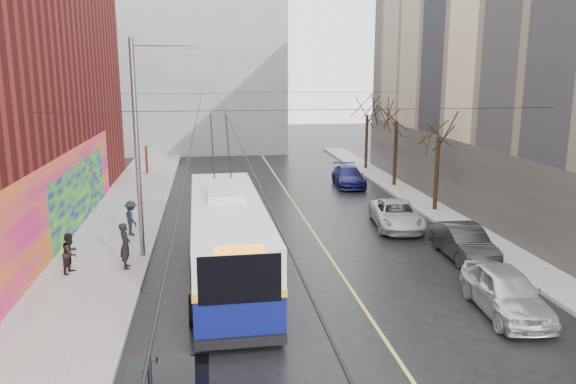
% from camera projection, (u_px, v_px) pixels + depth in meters
% --- Properties ---
extents(ground, '(140.00, 140.00, 0.00)m').
position_uv_depth(ground, '(348.00, 371.00, 14.71)').
color(ground, black).
rests_on(ground, ground).
extents(sidewalk_left, '(4.00, 60.00, 0.15)m').
position_uv_depth(sidewalk_left, '(109.00, 245.00, 25.20)').
color(sidewalk_left, gray).
rests_on(sidewalk_left, ground).
extents(sidewalk_right, '(2.00, 60.00, 0.15)m').
position_uv_depth(sidewalk_right, '(467.00, 230.00, 27.55)').
color(sidewalk_right, gray).
rests_on(sidewalk_right, ground).
extents(lane_line, '(0.12, 50.00, 0.01)m').
position_uv_depth(lane_line, '(309.00, 226.00, 28.47)').
color(lane_line, '#BFB74C').
rests_on(lane_line, ground).
extents(building_far, '(20.50, 12.10, 18.00)m').
position_uv_depth(building_far, '(180.00, 58.00, 55.53)').
color(building_far, gray).
rests_on(building_far, ground).
extents(streetlight_pole, '(2.65, 0.60, 9.00)m').
position_uv_depth(streetlight_pole, '(141.00, 144.00, 22.52)').
color(streetlight_pole, slate).
rests_on(streetlight_pole, ground).
extents(catenary_wires, '(18.00, 60.00, 0.22)m').
position_uv_depth(catenary_wires, '(226.00, 102.00, 27.34)').
color(catenary_wires, black).
extents(tree_near, '(3.20, 3.20, 6.40)m').
position_uv_depth(tree_near, '(439.00, 123.00, 30.40)').
color(tree_near, black).
rests_on(tree_near, ground).
extents(tree_mid, '(3.20, 3.20, 6.68)m').
position_uv_depth(tree_mid, '(397.00, 109.00, 37.11)').
color(tree_mid, black).
rests_on(tree_mid, ground).
extents(tree_far, '(3.20, 3.20, 6.57)m').
position_uv_depth(tree_far, '(368.00, 105.00, 43.91)').
color(tree_far, black).
rests_on(tree_far, ground).
extents(pigeons_flying, '(3.21, 3.06, 2.01)m').
position_uv_depth(pigeons_flying, '(258.00, 96.00, 22.18)').
color(pigeons_flying, slate).
extents(trolleybus, '(3.06, 12.27, 5.78)m').
position_uv_depth(trolleybus, '(228.00, 237.00, 21.04)').
color(trolleybus, '#0B1052').
rests_on(trolleybus, ground).
extents(parked_car_a, '(2.17, 4.55, 1.50)m').
position_uv_depth(parked_car_a, '(506.00, 291.00, 18.08)').
color(parked_car_a, silver).
rests_on(parked_car_a, ground).
extents(parked_car_b, '(1.62, 4.32, 1.41)m').
position_uv_depth(parked_car_b, '(464.00, 242.00, 23.43)').
color(parked_car_b, '#242527').
rests_on(parked_car_b, ground).
extents(parked_car_c, '(2.81, 5.01, 1.32)m').
position_uv_depth(parked_car_c, '(396.00, 215.00, 28.13)').
color(parked_car_c, silver).
rests_on(parked_car_c, ground).
extents(parked_car_d, '(2.23, 4.76, 1.34)m').
position_uv_depth(parked_car_d, '(348.00, 176.00, 38.39)').
color(parked_car_d, navy).
rests_on(parked_car_d, ground).
extents(following_car, '(2.18, 4.26, 1.39)m').
position_uv_depth(following_car, '(224.00, 189.00, 34.23)').
color(following_car, '#98999C').
rests_on(following_car, ground).
extents(pedestrian_a, '(0.51, 0.71, 1.82)m').
position_uv_depth(pedestrian_a, '(125.00, 246.00, 21.82)').
color(pedestrian_a, black).
rests_on(pedestrian_a, sidewalk_left).
extents(pedestrian_b, '(0.79, 0.90, 1.57)m').
position_uv_depth(pedestrian_b, '(70.00, 253.00, 21.31)').
color(pedestrian_b, black).
rests_on(pedestrian_b, sidewalk_left).
extents(pedestrian_c, '(1.00, 1.22, 1.64)m').
position_uv_depth(pedestrian_c, '(131.00, 218.00, 26.26)').
color(pedestrian_c, black).
rests_on(pedestrian_c, sidewalk_left).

